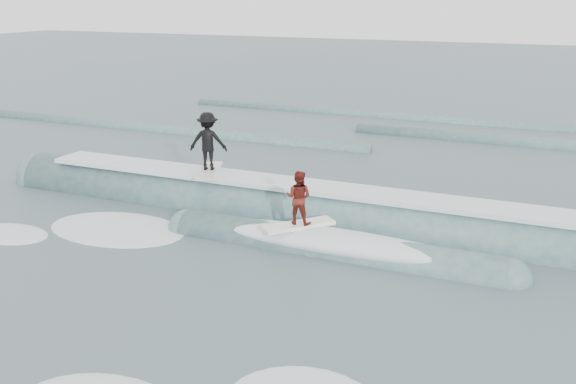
% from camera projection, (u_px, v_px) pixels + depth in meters
% --- Properties ---
extents(ground, '(160.00, 160.00, 0.00)m').
position_uv_depth(ground, '(221.00, 283.00, 15.28)').
color(ground, '#3B4C56').
rests_on(ground, ground).
extents(breaking_wave, '(22.40, 3.80, 2.03)m').
position_uv_depth(breaking_wave, '(306.00, 221.00, 19.23)').
color(breaking_wave, '#375D5E').
rests_on(breaking_wave, ground).
extents(surfer_black, '(1.35, 2.07, 1.94)m').
position_uv_depth(surfer_black, '(208.00, 143.00, 20.32)').
color(surfer_black, silver).
rests_on(surfer_black, ground).
extents(surfer_red, '(1.75, 1.85, 1.57)m').
position_uv_depth(surfer_red, '(299.00, 202.00, 17.09)').
color(surfer_red, white).
rests_on(surfer_red, ground).
extents(whitewater, '(13.27, 9.23, 0.10)m').
position_uv_depth(whitewater, '(126.00, 284.00, 15.20)').
color(whitewater, white).
rests_on(whitewater, ground).
extents(far_swells, '(42.19, 8.65, 0.80)m').
position_uv_depth(far_swells, '(387.00, 135.00, 30.98)').
color(far_swells, '#375D5E').
rests_on(far_swells, ground).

